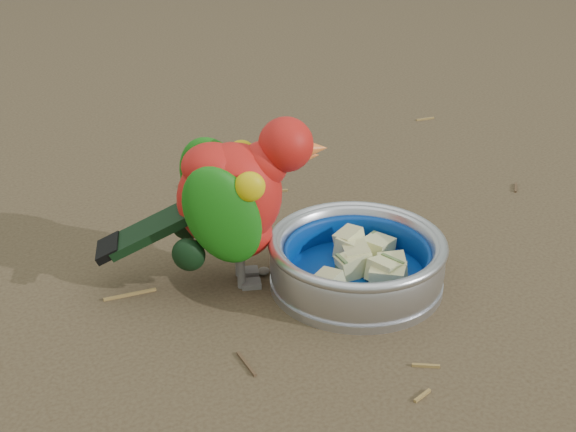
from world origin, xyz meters
TOP-DOWN VIEW (x-y plane):
  - ground at (0.00, 0.00)m, footprint 60.00×60.00m
  - food_bowl at (-0.01, 0.02)m, footprint 0.20×0.20m
  - bowl_wall at (-0.01, 0.02)m, footprint 0.20×0.20m
  - fruit_wedges at (-0.01, 0.02)m, footprint 0.12×0.12m
  - lory_parrot at (-0.13, 0.09)m, footprint 0.26×0.19m
  - ground_debris at (-0.01, 0.05)m, footprint 0.90×0.80m

SIDE VIEW (x-z plane):
  - ground at x=0.00m, z-range 0.00..0.00m
  - ground_debris at x=-0.01m, z-range 0.00..0.01m
  - food_bowl at x=-0.01m, z-range 0.00..0.02m
  - fruit_wedges at x=-0.01m, z-range 0.02..0.05m
  - bowl_wall at x=-0.01m, z-range 0.02..0.06m
  - lory_parrot at x=-0.13m, z-range 0.00..0.19m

